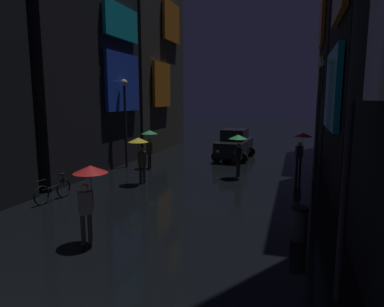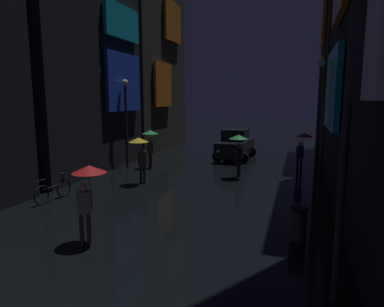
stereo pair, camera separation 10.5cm
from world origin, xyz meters
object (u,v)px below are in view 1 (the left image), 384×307
Objects in this scene: pedestrian_midstreet_centre_red at (302,142)px; trash_bin at (299,223)px; pedestrian_midstreet_left_green at (238,144)px; streetlamp_right_near at (351,105)px; pedestrian_near_crossing_red at (89,183)px; streetlamp_left_far at (125,112)px; pedestrian_foreground_right_yellow at (140,148)px; streetlamp_right_far at (318,107)px; bicycle_parked_at_storefront at (53,191)px; pedestrian_far_right_green at (149,138)px; car_distant at (234,145)px.

pedestrian_midstreet_centre_red is 2.28× the size of trash_bin.
pedestrian_midstreet_left_green is 1.00× the size of pedestrian_midstreet_centre_red.
streetlamp_right_near is at bearing -75.85° from trash_bin.
pedestrian_near_crossing_red is 1.00× the size of pedestrian_midstreet_left_green.
pedestrian_foreground_right_yellow is at bearing -53.58° from streetlamp_left_far.
streetlamp_right_far is (7.59, 2.60, 1.80)m from pedestrian_foreground_right_yellow.
streetlamp_left_far reaches higher than pedestrian_near_crossing_red.
bicycle_parked_at_storefront is at bearing -86.53° from streetlamp_left_far.
pedestrian_near_crossing_red and pedestrian_far_right_green have the same top height.
bicycle_parked_at_storefront is (-0.99, -6.73, -1.28)m from pedestrian_far_right_green.
pedestrian_midstreet_centre_red is 5.31m from car_distant.
pedestrian_far_right_green is (-1.02, 3.37, 0.00)m from pedestrian_foreground_right_yellow.
pedestrian_foreground_right_yellow reaches higher than trash_bin.
pedestrian_midstreet_left_green is 7.64m from trash_bin.
pedestrian_midstreet_left_green is 6.63m from streetlamp_left_far.
pedestrian_far_right_green and pedestrian_midstreet_centre_red have the same top height.
streetlamp_right_near is (8.61, -10.57, 2.06)m from pedestrian_far_right_green.
pedestrian_foreground_right_yellow is 0.38× the size of streetlamp_right_far.
pedestrian_midstreet_centre_red is at bearing 89.36° from trash_bin.
pedestrian_far_right_green is 0.50× the size of car_distant.
pedestrian_midstreet_centre_red is (2.96, 1.80, 0.00)m from pedestrian_midstreet_left_green.
pedestrian_foreground_right_yellow is 8.29m from car_distant.
pedestrian_near_crossing_red reaches higher than bicycle_parked_at_storefront.
streetlamp_right_near is at bearing -8.49° from pedestrian_near_crossing_red.
pedestrian_foreground_right_yellow is 0.50× the size of car_distant.
pedestrian_near_crossing_red is 14.10m from car_distant.
pedestrian_midstreet_left_green is at bearing -6.30° from streetlamp_left_far.
pedestrian_far_right_green reaches higher than trash_bin.
streetlamp_left_far is (-6.44, 0.71, 1.43)m from pedestrian_midstreet_left_green.
streetlamp_right_near is at bearing -46.31° from streetlamp_left_far.
pedestrian_midstreet_centre_red is 11.75m from streetlamp_right_near.
pedestrian_far_right_green is 0.35× the size of streetlamp_right_near.
streetlamp_left_far reaches higher than pedestrian_foreground_right_yellow.
streetlamp_right_far is (8.61, -0.77, 1.80)m from pedestrian_far_right_green.
pedestrian_midstreet_centre_red is (5.42, 10.65, 0.00)m from pedestrian_near_crossing_red.
pedestrian_midstreet_left_green is 1.17× the size of bicycle_parked_at_storefront.
trash_bin is (-0.70, -7.03, -3.00)m from streetlamp_right_far.
pedestrian_near_crossing_red is 1.00× the size of pedestrian_midstreet_centre_red.
pedestrian_midstreet_centre_red is 11.92m from bicycle_parked_at_storefront.
car_distant reaches higher than trash_bin.
pedestrian_midstreet_left_green is at bearing 110.05° from streetlamp_right_near.
pedestrian_foreground_right_yellow is 2.28× the size of trash_bin.
streetlamp_left_far is 0.81× the size of streetlamp_right_near.
trash_bin is at bearing 19.46° from pedestrian_near_crossing_red.
streetlamp_right_near is 6.49× the size of trash_bin.
streetlamp_right_far reaches higher than streetlamp_left_far.
pedestrian_near_crossing_red is 0.50× the size of car_distant.
pedestrian_midstreet_left_green is at bearing -179.20° from streetlamp_right_far.
bicycle_parked_at_storefront is 0.43× the size of car_distant.
car_distant reaches higher than bicycle_parked_at_storefront.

